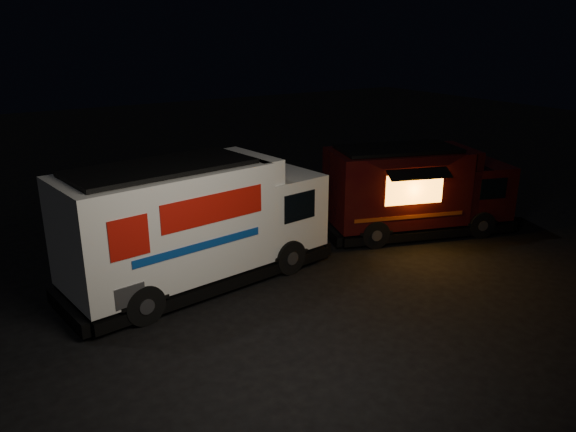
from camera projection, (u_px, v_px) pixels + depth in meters
The scene contains 3 objects.
ground at pixel (260, 299), 14.68m from camera, with size 80.00×80.00×0.00m, color black.
white_truck at pixel (200, 222), 15.22m from camera, with size 7.70×2.63×3.49m, color silver, non-canonical shape.
red_truck at pixel (418, 190), 19.09m from camera, with size 6.51×2.39×3.03m, color black, non-canonical shape.
Camera 1 is at (-6.41, -11.58, 6.76)m, focal length 35.00 mm.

